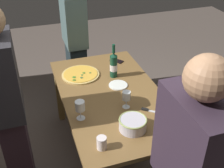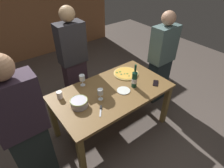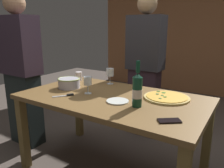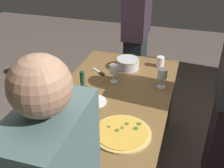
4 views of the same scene
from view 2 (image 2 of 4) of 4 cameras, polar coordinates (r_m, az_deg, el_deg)
name	(u,v)px [view 2 (image 2 of 4)]	position (r m, az deg, el deg)	size (l,w,h in m)	color
ground_plane	(112,127)	(3.07, 0.00, -13.08)	(8.00, 8.00, 0.00)	brown
dining_table	(112,96)	(2.61, 0.00, -3.59)	(1.60, 0.90, 0.75)	brown
pizza	(126,73)	(2.89, 4.27, 3.24)	(0.38, 0.38, 0.02)	#D8BA6B
serving_bowl	(79,103)	(2.31, -10.04, -5.59)	(0.22, 0.22, 0.10)	silver
wine_bottle	(135,79)	(2.56, 6.88, 1.60)	(0.07, 0.07, 0.35)	#123E2A
wine_glass_near_pizza	(82,78)	(2.61, -9.10, 1.72)	(0.08, 0.08, 0.17)	white
wine_glass_by_bottle	(100,92)	(2.34, -3.59, -2.49)	(0.07, 0.07, 0.16)	white
cup_amber	(60,95)	(2.49, -15.67, -3.24)	(0.07, 0.07, 0.10)	silver
side_plate	(124,91)	(2.54, 3.52, -1.99)	(0.18, 0.18, 0.01)	white
cell_phone	(156,83)	(2.75, 13.14, 0.29)	(0.07, 0.14, 0.01)	black
pizza_knife	(101,109)	(2.26, -3.47, -7.75)	(0.13, 0.16, 0.02)	silver
person_host	(73,60)	(3.08, -11.70, 7.13)	(0.42, 0.24, 1.70)	#33222A
person_guest_left	(161,60)	(3.26, 14.81, 7.16)	(0.43, 0.24, 1.60)	#1F2B30
person_guest_right	(25,129)	(2.12, -25.03, -12.36)	(0.45, 0.24, 1.68)	#1F2828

